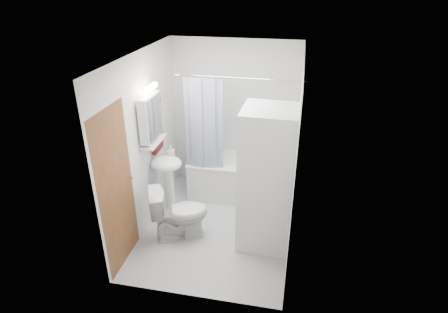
% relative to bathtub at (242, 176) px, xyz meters
% --- Properties ---
extents(floor, '(2.60, 2.60, 0.00)m').
position_rel_bathtub_xyz_m(floor, '(-0.20, -0.92, -0.34)').
color(floor, '#BBBCC0').
rests_on(floor, ground).
extents(room_walls, '(2.60, 2.60, 2.60)m').
position_rel_bathtub_xyz_m(room_walls, '(-0.20, -0.92, 1.15)').
color(room_walls, silver).
rests_on(room_walls, ground).
extents(wainscot, '(1.98, 2.58, 2.58)m').
position_rel_bathtub_xyz_m(wainscot, '(-0.20, -0.63, 0.26)').
color(wainscot, white).
rests_on(wainscot, ground).
extents(door, '(0.05, 2.00, 2.00)m').
position_rel_bathtub_xyz_m(door, '(-1.15, -1.47, 0.66)').
color(door, brown).
rests_on(door, ground).
extents(bathtub, '(1.63, 0.77, 0.62)m').
position_rel_bathtub_xyz_m(bathtub, '(0.00, 0.00, 0.00)').
color(bathtub, white).
rests_on(bathtub, ground).
extents(tub_spout, '(0.04, 0.12, 0.04)m').
position_rel_bathtub_xyz_m(tub_spout, '(0.20, 0.33, 0.60)').
color(tub_spout, silver).
rests_on(tub_spout, room_walls).
extents(curtain_rod, '(1.81, 0.02, 0.02)m').
position_rel_bathtub_xyz_m(curtain_rod, '(0.00, -0.32, 1.66)').
color(curtain_rod, silver).
rests_on(curtain_rod, room_walls).
extents(shower_curtain, '(0.55, 0.02, 1.45)m').
position_rel_bathtub_xyz_m(shower_curtain, '(-0.53, -0.32, 0.91)').
color(shower_curtain, '#16224D').
rests_on(shower_curtain, curtain_rod).
extents(sink, '(0.44, 0.37, 1.04)m').
position_rel_bathtub_xyz_m(sink, '(-0.96, -0.76, 0.36)').
color(sink, white).
rests_on(sink, ground).
extents(medicine_cabinet, '(0.13, 0.50, 0.71)m').
position_rel_bathtub_xyz_m(medicine_cabinet, '(-1.11, -0.82, 1.22)').
color(medicine_cabinet, white).
rests_on(medicine_cabinet, room_walls).
extents(shelf, '(0.18, 0.54, 0.02)m').
position_rel_bathtub_xyz_m(shelf, '(-1.09, -0.82, 0.86)').
color(shelf, silver).
rests_on(shelf, room_walls).
extents(shower_caddy, '(0.22, 0.06, 0.02)m').
position_rel_bathtub_xyz_m(shower_caddy, '(0.25, 0.32, 0.81)').
color(shower_caddy, silver).
rests_on(shower_caddy, room_walls).
extents(towel, '(0.07, 0.32, 0.78)m').
position_rel_bathtub_xyz_m(towel, '(-1.14, -0.57, 1.01)').
color(towel, '#571415').
rests_on(towel, room_walls).
extents(washer_dryer, '(0.69, 0.68, 1.87)m').
position_rel_bathtub_xyz_m(washer_dryer, '(0.48, -1.08, 0.59)').
color(washer_dryer, white).
rests_on(washer_dryer, ground).
extents(toilet, '(0.87, 0.69, 0.75)m').
position_rel_bathtub_xyz_m(toilet, '(-0.65, -1.23, 0.03)').
color(toilet, white).
rests_on(toilet, ground).
extents(soap_pump, '(0.08, 0.17, 0.08)m').
position_rel_bathtub_xyz_m(soap_pump, '(-0.91, -0.67, 0.61)').
color(soap_pump, gray).
rests_on(soap_pump, sink).
extents(shelf_bottle, '(0.07, 0.18, 0.07)m').
position_rel_bathtub_xyz_m(shelf_bottle, '(-1.09, -0.97, 0.91)').
color(shelf_bottle, gray).
rests_on(shelf_bottle, shelf).
extents(shelf_cup, '(0.10, 0.09, 0.10)m').
position_rel_bathtub_xyz_m(shelf_cup, '(-1.09, -0.70, 0.92)').
color(shelf_cup, gray).
rests_on(shelf_cup, shelf).
extents(shampoo_a, '(0.13, 0.17, 0.13)m').
position_rel_bathtub_xyz_m(shampoo_a, '(0.15, 0.32, 0.88)').
color(shampoo_a, gray).
rests_on(shampoo_a, shower_caddy).
extents(shampoo_b, '(0.08, 0.21, 0.08)m').
position_rel_bathtub_xyz_m(shampoo_b, '(0.27, 0.32, 0.86)').
color(shampoo_b, '#22598B').
rests_on(shampoo_b, shower_caddy).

